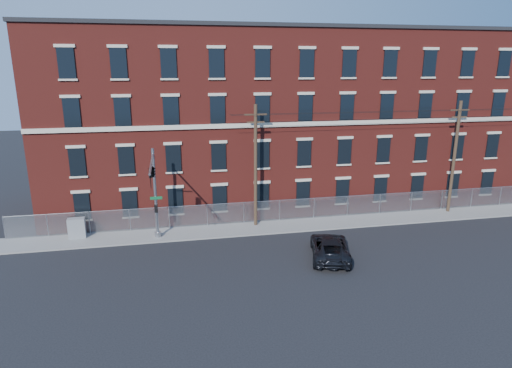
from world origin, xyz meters
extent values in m
plane|color=black|center=(0.00, 0.00, 0.00)|extent=(140.00, 140.00, 0.00)
cube|color=gray|center=(12.00, 5.00, 0.06)|extent=(65.00, 3.00, 0.12)
cube|color=maroon|center=(12.00, 14.00, 8.00)|extent=(55.00, 14.00, 16.00)
cube|color=black|center=(12.00, 14.00, 16.15)|extent=(55.30, 14.30, 0.30)
cube|color=beige|center=(12.00, 6.92, 8.30)|extent=(55.00, 0.18, 0.35)
cube|color=black|center=(-11.83, 6.94, 2.20)|extent=(1.20, 0.10, 2.20)
cube|color=black|center=(-11.83, 6.94, 5.80)|extent=(1.20, 0.10, 2.20)
cube|color=black|center=(-11.83, 6.94, 9.60)|extent=(1.20, 0.10, 2.20)
cube|color=black|center=(-11.83, 6.94, 13.20)|extent=(1.20, 0.10, 2.20)
cube|color=black|center=(-8.17, 6.94, 2.20)|extent=(1.20, 0.10, 2.20)
cube|color=black|center=(-8.17, 6.94, 5.80)|extent=(1.20, 0.10, 2.20)
cube|color=black|center=(-8.17, 6.94, 9.60)|extent=(1.20, 0.10, 2.20)
cube|color=black|center=(-8.17, 6.94, 13.20)|extent=(1.20, 0.10, 2.20)
cube|color=black|center=(-4.50, 6.94, 2.20)|extent=(1.20, 0.10, 2.20)
cube|color=black|center=(-4.50, 6.94, 5.80)|extent=(1.20, 0.10, 2.20)
cube|color=black|center=(-4.50, 6.94, 9.60)|extent=(1.20, 0.10, 2.20)
cube|color=black|center=(-4.50, 6.94, 13.20)|extent=(1.20, 0.10, 2.20)
cube|color=black|center=(-0.83, 6.94, 2.20)|extent=(1.20, 0.10, 2.20)
cube|color=black|center=(-0.83, 6.94, 5.80)|extent=(1.20, 0.10, 2.20)
cube|color=black|center=(-0.83, 6.94, 9.60)|extent=(1.20, 0.10, 2.20)
cube|color=black|center=(-0.83, 6.94, 13.20)|extent=(1.20, 0.10, 2.20)
cube|color=black|center=(2.83, 6.94, 2.20)|extent=(1.20, 0.10, 2.20)
cube|color=black|center=(2.83, 6.94, 5.80)|extent=(1.20, 0.10, 2.20)
cube|color=black|center=(2.83, 6.94, 9.60)|extent=(1.20, 0.10, 2.20)
cube|color=black|center=(2.83, 6.94, 13.20)|extent=(1.20, 0.10, 2.20)
cube|color=black|center=(6.50, 6.94, 2.20)|extent=(1.20, 0.10, 2.20)
cube|color=black|center=(6.50, 6.94, 5.80)|extent=(1.20, 0.10, 2.20)
cube|color=black|center=(6.50, 6.94, 9.60)|extent=(1.20, 0.10, 2.20)
cube|color=black|center=(6.50, 6.94, 13.20)|extent=(1.20, 0.10, 2.20)
cube|color=black|center=(10.17, 6.94, 2.20)|extent=(1.20, 0.10, 2.20)
cube|color=black|center=(10.17, 6.94, 5.80)|extent=(1.20, 0.10, 2.20)
cube|color=black|center=(10.17, 6.94, 9.60)|extent=(1.20, 0.10, 2.20)
cube|color=black|center=(10.17, 6.94, 13.20)|extent=(1.20, 0.10, 2.20)
cube|color=black|center=(13.83, 6.94, 2.20)|extent=(1.20, 0.10, 2.20)
cube|color=black|center=(13.83, 6.94, 5.80)|extent=(1.20, 0.10, 2.20)
cube|color=black|center=(13.83, 6.94, 9.60)|extent=(1.20, 0.10, 2.20)
cube|color=black|center=(13.83, 6.94, 13.20)|extent=(1.20, 0.10, 2.20)
cube|color=black|center=(17.50, 6.94, 2.20)|extent=(1.20, 0.10, 2.20)
cube|color=black|center=(17.50, 6.94, 5.80)|extent=(1.20, 0.10, 2.20)
cube|color=black|center=(17.50, 6.94, 9.60)|extent=(1.20, 0.10, 2.20)
cube|color=black|center=(17.50, 6.94, 13.20)|extent=(1.20, 0.10, 2.20)
cube|color=black|center=(21.17, 6.94, 2.20)|extent=(1.20, 0.10, 2.20)
cube|color=black|center=(21.17, 6.94, 5.80)|extent=(1.20, 0.10, 2.20)
cube|color=black|center=(21.17, 6.94, 9.60)|extent=(1.20, 0.10, 2.20)
cube|color=black|center=(21.17, 6.94, 13.20)|extent=(1.20, 0.10, 2.20)
cube|color=black|center=(24.83, 6.94, 2.20)|extent=(1.20, 0.10, 2.20)
cube|color=black|center=(24.83, 6.94, 5.80)|extent=(1.20, 0.10, 2.20)
cube|color=black|center=(24.83, 6.94, 9.60)|extent=(1.20, 0.10, 2.20)
cube|color=black|center=(24.83, 6.94, 13.20)|extent=(1.20, 0.10, 2.20)
cube|color=#A5A8AD|center=(12.00, 6.30, 1.02)|extent=(59.00, 0.02, 1.80)
cylinder|color=#9EA0A5|center=(12.00, 6.30, 1.92)|extent=(59.00, 0.04, 0.04)
cylinder|color=#9EA0A5|center=(-17.50, 6.30, 1.02)|extent=(0.06, 0.06, 1.85)
cylinder|color=#9EA0A5|center=(-14.39, 6.30, 1.02)|extent=(0.06, 0.06, 1.85)
cylinder|color=#9EA0A5|center=(-11.29, 6.30, 1.02)|extent=(0.06, 0.06, 1.85)
cylinder|color=#9EA0A5|center=(-8.18, 6.30, 1.02)|extent=(0.06, 0.06, 1.85)
cylinder|color=#9EA0A5|center=(-5.08, 6.30, 1.02)|extent=(0.06, 0.06, 1.85)
cylinder|color=#9EA0A5|center=(-1.97, 6.30, 1.02)|extent=(0.06, 0.06, 1.85)
cylinder|color=#9EA0A5|center=(1.13, 6.30, 1.02)|extent=(0.06, 0.06, 1.85)
cylinder|color=#9EA0A5|center=(4.24, 6.30, 1.02)|extent=(0.06, 0.06, 1.85)
cylinder|color=#9EA0A5|center=(7.34, 6.30, 1.02)|extent=(0.06, 0.06, 1.85)
cylinder|color=#9EA0A5|center=(10.45, 6.30, 1.02)|extent=(0.06, 0.06, 1.85)
cylinder|color=#9EA0A5|center=(13.55, 6.30, 1.02)|extent=(0.06, 0.06, 1.85)
cylinder|color=#9EA0A5|center=(16.66, 6.30, 1.02)|extent=(0.06, 0.06, 1.85)
cylinder|color=#9EA0A5|center=(19.76, 6.30, 1.02)|extent=(0.06, 0.06, 1.85)
cylinder|color=#9EA0A5|center=(22.87, 6.30, 1.02)|extent=(0.06, 0.06, 1.85)
cylinder|color=#9EA0A5|center=(25.97, 6.30, 1.02)|extent=(0.06, 0.06, 1.85)
cylinder|color=#9EA0A5|center=(-6.00, 4.50, 3.62)|extent=(0.22, 0.22, 7.00)
cylinder|color=#9EA0A5|center=(-6.00, 4.50, 0.32)|extent=(0.50, 0.50, 0.40)
cylinder|color=#9EA0A5|center=(-6.00, 1.25, 6.72)|extent=(0.14, 6.50, 0.14)
cylinder|color=#9EA0A5|center=(-6.00, 3.30, 5.72)|extent=(0.08, 2.18, 1.56)
cube|color=#0C592D|center=(-5.95, 4.35, 3.32)|extent=(0.90, 0.03, 0.22)
cube|color=black|center=(-6.00, 4.25, 2.52)|extent=(0.25, 0.25, 0.60)
imported|color=black|center=(-6.00, -1.30, 6.17)|extent=(0.16, 0.20, 1.00)
imported|color=black|center=(-6.00, 1.50, 6.17)|extent=(0.53, 2.48, 1.00)
cylinder|color=#413020|center=(2.00, 5.60, 5.12)|extent=(0.28, 0.28, 10.00)
cube|color=#413020|center=(2.00, 5.60, 9.32)|extent=(1.80, 0.12, 0.12)
cube|color=#413020|center=(2.00, 5.60, 8.72)|extent=(1.40, 0.12, 0.12)
cylinder|color=#413020|center=(20.00, 5.60, 5.12)|extent=(0.28, 0.28, 10.00)
cube|color=#413020|center=(20.00, 5.60, 9.32)|extent=(1.80, 0.12, 0.12)
cube|color=#413020|center=(20.00, 5.60, 8.72)|extent=(1.40, 0.12, 0.12)
cylinder|color=black|center=(20.00, 5.30, 9.32)|extent=(40.00, 0.02, 0.02)
cylinder|color=black|center=(20.00, 5.90, 9.32)|extent=(40.00, 0.02, 0.02)
cylinder|color=black|center=(20.00, 5.60, 8.72)|extent=(40.00, 0.02, 0.02)
imported|color=black|center=(5.90, -1.45, 0.76)|extent=(3.87, 5.91, 1.51)
cube|color=gray|center=(-12.11, 5.54, 0.91)|extent=(1.30, 0.71, 1.58)
camera|label=1|loc=(-4.70, -28.08, 13.05)|focal=30.55mm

